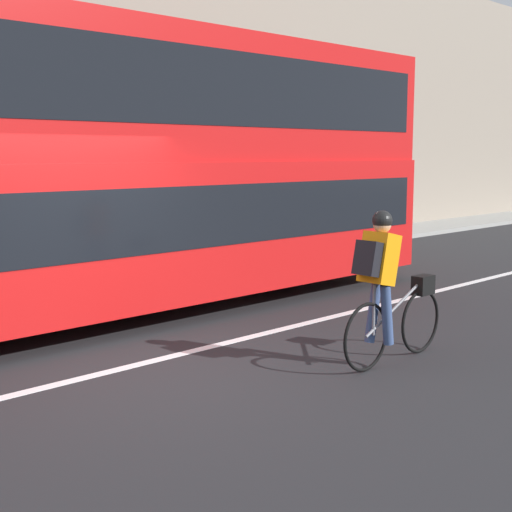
# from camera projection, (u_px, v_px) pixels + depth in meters

# --- Properties ---
(ground_plane) EXTENTS (80.00, 80.00, 0.00)m
(ground_plane) POSITION_uv_depth(u_px,v_px,m) (150.00, 371.00, 7.55)
(ground_plane) COLOR #232326
(road_center_line) EXTENTS (50.00, 0.14, 0.01)m
(road_center_line) POSITION_uv_depth(u_px,v_px,m) (135.00, 365.00, 7.74)
(road_center_line) COLOR silver
(road_center_line) RESTS_ON ground_plane
(bus) EXTENTS (11.14, 2.51, 3.96)m
(bus) POSITION_uv_depth(u_px,v_px,m) (109.00, 161.00, 9.77)
(bus) COLOR black
(bus) RESTS_ON ground_plane
(cyclist_on_bike) EXTENTS (1.76, 0.32, 1.69)m
(cyclist_on_bike) POSITION_uv_depth(u_px,v_px,m) (386.00, 283.00, 7.64)
(cyclist_on_bike) COLOR black
(cyclist_on_bike) RESTS_ON ground_plane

